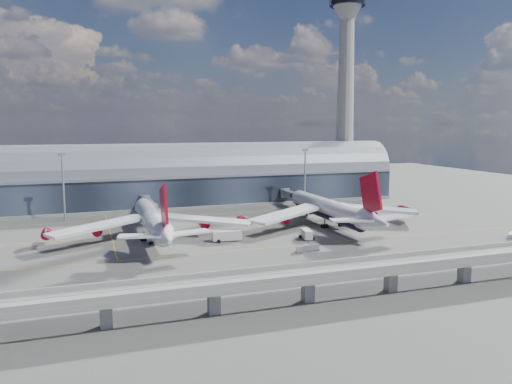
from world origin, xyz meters
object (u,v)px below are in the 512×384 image
object	(u,v)px
airliner_left	(153,220)
service_truck_1	(156,238)
cargo_train_1	(400,258)
cargo_train_2	(512,235)
cargo_train_0	(308,248)
service_truck_3	(307,234)
airliner_right	(330,210)
floodlight_mast_right	(305,176)
service_truck_5	(157,214)
floodlight_mast_left	(63,185)
service_truck_4	(343,207)
service_truck_2	(227,236)
control_tower	(346,94)

from	to	relation	value
airliner_left	service_truck_1	size ratio (longest dim) A/B	12.57
cargo_train_1	cargo_train_2	bearing A→B (deg)	-58.73
service_truck_1	cargo_train_0	size ratio (longest dim) A/B	0.69
service_truck_3	cargo_train_2	xyz separation A→B (m)	(63.67, -20.14, -0.79)
cargo_train_0	service_truck_3	bearing A→B (deg)	-12.98
airliner_right	floodlight_mast_right	bearing A→B (deg)	77.81
airliner_left	service_truck_5	xyz separation A→B (m)	(6.69, 37.44, -4.66)
service_truck_3	cargo_train_1	xyz separation A→B (m)	(12.49, -31.96, -0.74)
floodlight_mast_left	floodlight_mast_right	bearing A→B (deg)	0.00
service_truck_1	service_truck_4	bearing A→B (deg)	-33.99
floodlight_mast_left	service_truck_2	xyz separation A→B (m)	(48.99, -52.90, -11.91)
cargo_train_1	cargo_train_2	size ratio (longest dim) A/B	1.16
airliner_left	cargo_train_0	xyz separation A→B (m)	(39.92, -30.40, -5.15)
service_truck_2	cargo_train_2	world-z (taller)	service_truck_2
airliner_right	airliner_left	bearing A→B (deg)	-179.60
floodlight_mast_right	floodlight_mast_left	bearing A→B (deg)	180.00
service_truck_4	service_truck_3	bearing A→B (deg)	-107.33
airliner_right	service_truck_4	xyz separation A→B (m)	(19.96, 26.58, -4.34)
service_truck_2	service_truck_3	size ratio (longest dim) A/B	1.40
service_truck_1	service_truck_5	xyz separation A→B (m)	(6.61, 42.97, -0.09)
floodlight_mast_right	service_truck_1	world-z (taller)	floodlight_mast_right
service_truck_5	cargo_train_1	size ratio (longest dim) A/B	0.84
service_truck_1	cargo_train_1	distance (m)	72.39
floodlight_mast_right	cargo_train_2	world-z (taller)	floodlight_mast_right
floodlight_mast_left	service_truck_4	xyz separation A→B (m)	(110.60, -15.72, -12.09)
airliner_left	service_truck_3	distance (m)	49.15
service_truck_1	service_truck_3	distance (m)	47.36
service_truck_1	cargo_train_1	xyz separation A→B (m)	(58.68, -42.38, -0.66)
service_truck_2	cargo_train_1	world-z (taller)	service_truck_2
floodlight_mast_right	cargo_train_1	distance (m)	92.26
service_truck_4	airliner_left	bearing A→B (deg)	-138.71
floodlight_mast_right	cargo_train_0	xyz separation A→B (m)	(-32.57, -72.82, -12.72)
airliner_right	service_truck_1	xyz separation A→B (m)	(-63.06, -5.65, -4.39)
cargo_train_0	cargo_train_1	bearing A→B (deg)	-122.20
control_tower	cargo_train_0	bearing A→B (deg)	-123.83
service_truck_3	cargo_train_0	size ratio (longest dim) A/B	0.84
floodlight_mast_left	service_truck_2	bearing A→B (deg)	-47.20
cargo_train_1	floodlight_mast_right	bearing A→B (deg)	9.62
floodlight_mast_left	cargo_train_2	distance (m)	158.81
control_tower	floodlight_mast_right	size ratio (longest dim) A/B	4.01
control_tower	floodlight_mast_left	distance (m)	143.01
floodlight_mast_right	service_truck_4	bearing A→B (deg)	-56.01
control_tower	airliner_right	distance (m)	94.89
service_truck_3	airliner_left	bearing A→B (deg)	171.11
airliner_left	service_truck_5	size ratio (longest dim) A/B	11.42
floodlight_mast_left	airliner_left	distance (m)	51.12
control_tower	cargo_train_0	size ratio (longest dim) A/B	12.87
cargo_train_0	control_tower	bearing A→B (deg)	-23.11
control_tower	service_truck_2	bearing A→B (deg)	-136.76
service_truck_3	control_tower	bearing A→B (deg)	64.80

